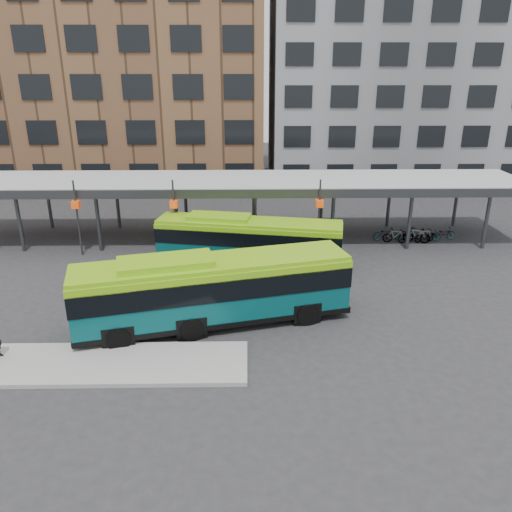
% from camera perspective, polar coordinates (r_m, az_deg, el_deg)
% --- Properties ---
extents(ground, '(120.00, 120.00, 0.00)m').
position_cam_1_polar(ground, '(23.14, -4.76, -8.22)').
color(ground, '#28282B').
rests_on(ground, ground).
extents(boarding_island, '(14.00, 3.00, 0.18)m').
position_cam_1_polar(boarding_island, '(21.65, -20.28, -11.52)').
color(boarding_island, gray).
rests_on(boarding_island, ground).
extents(canopy, '(40.00, 6.53, 4.80)m').
position_cam_1_polar(canopy, '(33.89, -3.72, 8.33)').
color(canopy, '#999B9E').
rests_on(canopy, ground).
extents(building_brick, '(26.00, 14.00, 22.00)m').
position_cam_1_polar(building_brick, '(53.46, -14.34, 19.98)').
color(building_brick, brown).
rests_on(building_brick, ground).
extents(building_grey, '(24.00, 14.00, 20.00)m').
position_cam_1_polar(building_grey, '(54.17, 15.33, 18.84)').
color(building_grey, slate).
rests_on(building_grey, ground).
extents(bus_front, '(12.69, 5.61, 3.42)m').
position_cam_1_polar(bus_front, '(22.77, -5.00, -3.71)').
color(bus_front, '#06484C').
rests_on(bus_front, ground).
extents(bus_rear, '(11.17, 4.32, 3.01)m').
position_cam_1_polar(bus_rear, '(29.70, -0.89, 1.88)').
color(bus_rear, '#06484C').
rests_on(bus_rear, ground).
extents(bike_rack, '(5.82, 1.58, 1.06)m').
position_cam_1_polar(bike_rack, '(35.79, 17.59, 2.35)').
color(bike_rack, slate).
rests_on(bike_rack, ground).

